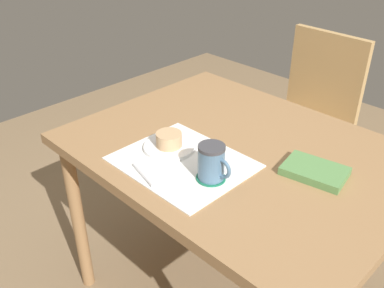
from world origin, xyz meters
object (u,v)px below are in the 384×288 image
(wooden_chair, at_px, (306,119))
(pastry_plate, at_px, (169,147))
(dining_table, at_px, (237,168))
(coffee_mug, at_px, (212,162))
(small_book, at_px, (315,171))
(pastry, at_px, (169,139))

(wooden_chair, height_order, pastry_plate, wooden_chair)
(dining_table, xyz_separation_m, coffee_mug, (0.06, -0.20, 0.15))
(pastry_plate, bearing_deg, small_book, 27.26)
(dining_table, bearing_deg, pastry_plate, -131.09)
(pastry_plate, bearing_deg, dining_table, 48.91)
(dining_table, distance_m, pastry_plate, 0.25)
(dining_table, height_order, small_book, small_book)
(dining_table, relative_size, small_book, 6.03)
(wooden_chair, relative_size, pastry, 10.83)
(pastry_plate, height_order, small_book, small_book)
(wooden_chair, bearing_deg, coffee_mug, 105.97)
(pastry, xyz_separation_m, small_book, (0.41, 0.21, -0.03))
(dining_table, relative_size, coffee_mug, 9.76)
(pastry_plate, xyz_separation_m, coffee_mug, (0.21, -0.03, 0.05))
(pastry, bearing_deg, coffee_mug, -7.13)
(coffee_mug, bearing_deg, dining_table, 107.25)
(wooden_chair, xyz_separation_m, small_book, (0.43, -0.71, 0.25))
(wooden_chair, bearing_deg, small_book, 123.31)
(pastry, distance_m, coffee_mug, 0.21)
(pastry, relative_size, coffee_mug, 0.75)
(pastry_plate, relative_size, pastry, 1.98)
(dining_table, xyz_separation_m, wooden_chair, (-0.18, 0.75, -0.15))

